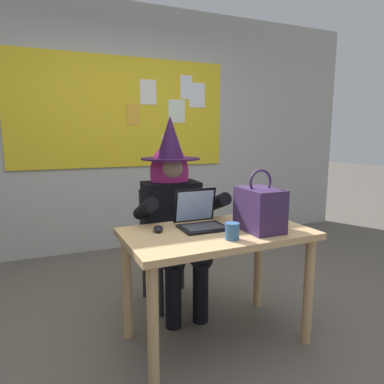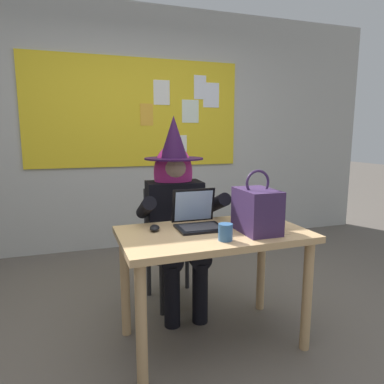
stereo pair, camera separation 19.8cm
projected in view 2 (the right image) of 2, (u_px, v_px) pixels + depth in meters
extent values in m
plane|color=#5B544C|center=(194.00, 343.00, 2.19)|extent=(24.00, 24.00, 0.00)
cube|color=#B2B2AD|center=(136.00, 130.00, 3.95)|extent=(6.10, 0.10, 2.73)
cube|color=yellow|center=(136.00, 113.00, 3.86)|extent=(2.40, 0.02, 1.20)
cube|color=white|center=(190.00, 111.00, 4.04)|extent=(0.20, 0.01, 0.26)
cube|color=white|center=(160.00, 92.00, 3.90)|extent=(0.23, 0.02, 0.27)
cube|color=gold|center=(147.00, 115.00, 3.89)|extent=(0.15, 0.01, 0.24)
cube|color=white|center=(200.00, 87.00, 4.03)|extent=(0.15, 0.01, 0.27)
cube|color=white|center=(211.00, 95.00, 4.09)|extent=(0.20, 0.01, 0.29)
cube|color=white|center=(181.00, 144.00, 4.07)|extent=(0.14, 0.01, 0.20)
cube|color=tan|center=(213.00, 234.00, 2.10)|extent=(1.15, 0.68, 0.04)
cylinder|color=tan|center=(141.00, 328.00, 1.74)|extent=(0.06, 0.06, 0.69)
cylinder|color=tan|center=(307.00, 296.00, 2.08)|extent=(0.06, 0.06, 0.69)
cylinder|color=tan|center=(125.00, 285.00, 2.24)|extent=(0.06, 0.06, 0.69)
cylinder|color=tan|center=(261.00, 265.00, 2.57)|extent=(0.06, 0.06, 0.69)
cube|color=black|center=(175.00, 250.00, 2.69)|extent=(0.46, 0.46, 0.04)
cube|color=black|center=(167.00, 215.00, 2.82)|extent=(0.38, 0.07, 0.45)
cylinder|color=#262628|center=(204.00, 281.00, 2.64)|extent=(0.04, 0.04, 0.40)
cylinder|color=#262628|center=(162.00, 289.00, 2.51)|extent=(0.04, 0.04, 0.40)
cylinder|color=#262628|center=(187.00, 266.00, 2.95)|extent=(0.04, 0.04, 0.40)
cylinder|color=#262628|center=(149.00, 272.00, 2.81)|extent=(0.04, 0.04, 0.40)
cylinder|color=black|center=(200.00, 293.00, 2.41)|extent=(0.11, 0.11, 0.44)
cylinder|color=black|center=(172.00, 296.00, 2.36)|extent=(0.11, 0.11, 0.44)
cylinder|color=black|center=(194.00, 251.00, 2.53)|extent=(0.17, 0.43, 0.15)
cylinder|color=black|center=(167.00, 253.00, 2.47)|extent=(0.17, 0.43, 0.15)
cube|color=black|center=(174.00, 215.00, 2.66)|extent=(0.43, 0.28, 0.52)
cylinder|color=black|center=(215.00, 204.00, 2.49)|extent=(0.12, 0.47, 0.24)
cylinder|color=black|center=(146.00, 208.00, 2.36)|extent=(0.12, 0.47, 0.24)
sphere|color=#D1A889|center=(174.00, 169.00, 2.60)|extent=(0.20, 0.20, 0.20)
ellipsoid|color=#D82D8C|center=(173.00, 173.00, 2.64)|extent=(0.31, 0.24, 0.44)
cylinder|color=#2D0F38|center=(174.00, 159.00, 2.59)|extent=(0.44, 0.44, 0.01)
cone|color=#2D0F38|center=(174.00, 137.00, 2.56)|extent=(0.21, 0.21, 0.32)
cube|color=black|center=(200.00, 228.00, 2.14)|extent=(0.29, 0.23, 0.01)
cube|color=#333338|center=(200.00, 227.00, 2.14)|extent=(0.24, 0.16, 0.00)
cube|color=black|center=(193.00, 205.00, 2.24)|extent=(0.29, 0.05, 0.22)
cube|color=#99B7E0|center=(194.00, 206.00, 2.23)|extent=(0.25, 0.04, 0.20)
ellipsoid|color=black|center=(155.00, 228.00, 2.10)|extent=(0.08, 0.12, 0.03)
cube|color=#38234C|center=(257.00, 211.00, 2.06)|extent=(0.20, 0.30, 0.26)
torus|color=#38234C|center=(258.00, 183.00, 2.03)|extent=(0.16, 0.02, 0.16)
cylinder|color=#336099|center=(225.00, 232.00, 1.90)|extent=(0.08, 0.08, 0.09)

